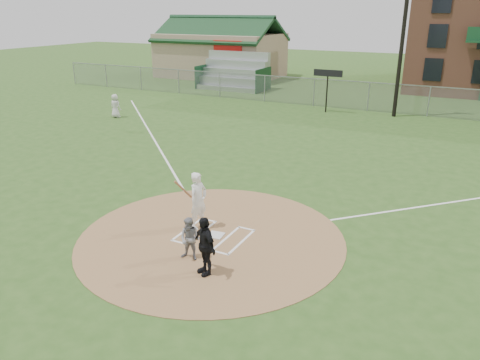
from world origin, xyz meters
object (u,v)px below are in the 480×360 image
at_px(catcher, 190,239).
at_px(ondeck_player, 115,106).
at_px(home_plate, 216,235).
at_px(umpire, 205,246).
at_px(batter_at_plate, 198,200).

height_order(catcher, ondeck_player, ondeck_player).
bearing_deg(catcher, ondeck_player, 130.50).
height_order(home_plate, umpire, umpire).
distance_m(home_plate, catcher, 1.72).
bearing_deg(ondeck_player, batter_at_plate, 138.05).
relative_size(home_plate, catcher, 0.37).
bearing_deg(catcher, umpire, -37.69).
distance_m(catcher, batter_at_plate, 2.11).
height_order(home_plate, ondeck_player, ondeck_player).
relative_size(catcher, batter_at_plate, 0.67).
bearing_deg(umpire, ondeck_player, 167.13).
height_order(home_plate, batter_at_plate, batter_at_plate).
xyz_separation_m(home_plate, catcher, (0.09, -1.60, 0.63)).
bearing_deg(catcher, batter_at_plate, 108.57).
distance_m(catcher, umpire, 0.93).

